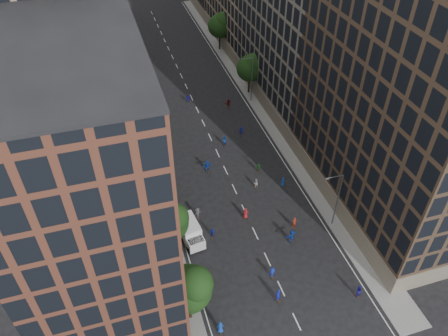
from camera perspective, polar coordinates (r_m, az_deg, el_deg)
name	(u,v)px	position (r m, az deg, el deg)	size (l,w,h in m)	color
ground	(204,125)	(78.18, -2.61, 5.70)	(240.00, 240.00, 0.00)	black
sidewalk_left	(131,113)	(82.89, -12.07, 7.08)	(4.00, 105.00, 0.15)	slate
sidewalk_right	(253,93)	(87.21, 3.84, 9.76)	(4.00, 105.00, 0.15)	slate
bldg_left_a	(89,194)	(44.78, -17.24, -3.29)	(14.00, 22.00, 30.00)	#542D20
bldg_left_b	(74,65)	(63.72, -19.01, 12.61)	(14.00, 26.00, 34.00)	#917B5F
bldg_left_c	(72,22)	(86.01, -19.20, 17.58)	(14.00, 20.00, 28.00)	#542D20
bldg_right_a	(408,89)	(57.26, 22.85, 9.48)	(14.00, 30.00, 36.00)	#413023
bldg_right_b	(303,13)	(79.76, 10.31, 19.31)	(14.00, 28.00, 33.00)	#655E53
tree_left_0	(190,287)	(46.97, -4.45, -15.27)	(5.20, 5.20, 8.83)	black
tree_left_1	(171,221)	(53.48, -6.98, -6.91)	(4.80, 4.80, 8.21)	black
tree_left_2	(153,156)	(61.68, -9.26, 1.53)	(5.60, 5.60, 9.45)	black
tree_left_3	(138,107)	(73.42, -11.12, 7.81)	(5.00, 5.00, 8.58)	black
tree_left_4	(126,62)	(87.23, -12.72, 13.37)	(5.40, 5.40, 9.08)	black
tree_left_5	(116,31)	(101.98, -13.87, 17.01)	(4.80, 4.80, 8.33)	black
tree_right_a	(251,67)	(84.59, 3.52, 13.05)	(5.00, 5.00, 8.39)	black
tree_right_b	(221,24)	(101.65, -0.46, 18.24)	(5.20, 5.20, 8.83)	black
streetlamp_near	(336,197)	(58.30, 14.48, -3.75)	(2.64, 0.22, 9.06)	#595B60
streetlamp_far	(251,77)	(82.14, 3.51, 11.78)	(2.64, 0.22, 9.06)	#595B60
cargo_van	(190,232)	(57.61, -4.42, -8.27)	(3.06, 5.41, 2.74)	white
skater_0	(220,328)	(50.31, -0.47, -20.11)	(0.85, 0.55, 1.74)	#133D9F
skater_1	(278,295)	(52.63, 7.05, -16.17)	(0.70, 0.46, 1.93)	#121B97
skater_2	(358,291)	(54.94, 17.07, -15.15)	(0.83, 0.65, 1.71)	#181293
skater_3	(272,273)	(54.58, 6.30, -13.44)	(1.00, 0.57, 1.54)	#1427A8
skater_4	(213,233)	(58.20, -1.50, -8.48)	(0.89, 0.37, 1.53)	navy
skater_5	(291,236)	(58.21, 8.80, -8.80)	(1.80, 0.57, 1.94)	#1438A6
skater_6	(245,213)	(60.46, 2.82, -5.94)	(0.86, 0.56, 1.76)	maroon
skater_7	(294,222)	(60.01, 9.13, -7.03)	(0.64, 0.42, 1.76)	maroon
skater_8	(256,183)	(65.11, 4.17, -2.00)	(0.73, 0.57, 1.50)	#BBBAB6
skater_9	(197,213)	(60.49, -3.49, -5.93)	(1.15, 0.66, 1.78)	#3F3F44
skater_10	(259,167)	(67.85, 4.53, 0.09)	(0.90, 0.38, 1.54)	#1B5A1D
skater_11	(207,166)	(67.65, -2.20, 0.26)	(1.74, 0.55, 1.88)	#123498
skater_12	(283,182)	(65.71, 7.67, -1.83)	(0.74, 0.48, 1.51)	#1443A6
skater_13	(168,166)	(68.34, -7.28, 0.32)	(0.64, 0.42, 1.76)	blue
skater_14	(224,141)	(72.76, -0.01, 3.60)	(0.88, 0.68, 1.81)	#1541AD
skater_15	(241,132)	(75.10, 2.24, 4.78)	(0.99, 0.57, 1.54)	#121895
skater_16	(188,99)	(84.04, -4.74, 8.98)	(0.93, 0.39, 1.58)	#1914A8
skater_17	(228,103)	(82.40, 0.56, 8.44)	(1.52, 0.48, 1.63)	maroon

